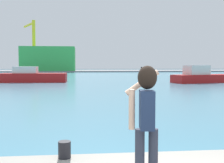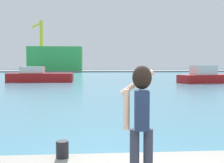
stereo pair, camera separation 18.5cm
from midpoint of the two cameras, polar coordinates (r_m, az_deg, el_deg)
The scene contains 9 objects.
ground_plane at distance 53.57m, azimuth -4.52°, elevation 0.97°, with size 220.00×220.00×0.00m, color #334751.
harbor_water at distance 55.56m, azimuth -4.56°, elevation 1.06°, with size 140.00×100.00×0.02m, color teal.
far_shore_dock at distance 95.54m, azimuth -5.06°, elevation 2.12°, with size 140.00×20.00×0.40m, color gray.
person_photographer at distance 4.15m, azimuth 5.59°, elevation -6.15°, with size 0.53×0.56×1.74m.
harbor_bollard at distance 5.56m, azimuth -10.50°, elevation -13.33°, with size 0.24×0.24×0.32m, color black.
boat_moored at distance 37.52m, azimuth -15.82°, elevation 1.00°, with size 8.28×2.68×2.00m.
boat_moored_2 at distance 36.91m, azimuth 17.43°, elevation 0.95°, with size 8.44×4.55×2.14m.
warehouse_left at distance 90.85m, azimuth -12.68°, elevation 4.45°, with size 16.28×9.07×7.39m, color green.
port_crane at distance 93.85m, azimuth -15.73°, elevation 8.00°, with size 5.46×10.39×15.73m.
Camera 1 is at (-1.24, -3.50, 2.20)m, focal length 45.46 mm.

